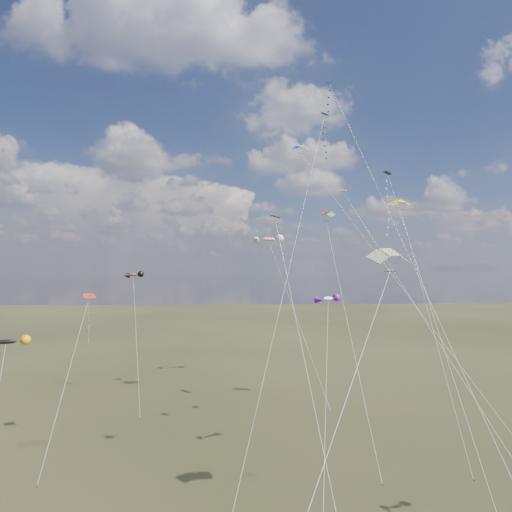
{
  "coord_description": "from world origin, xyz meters",
  "views": [
    {
      "loc": [
        -2.15,
        -26.55,
        17.78
      ],
      "look_at": [
        0.0,
        18.0,
        19.0
      ],
      "focal_mm": 32.0,
      "sensor_mm": 36.0,
      "label": 1
    }
  ],
  "objects": [
    {
      "name": "diamond_black_high",
      "position": [
        7.96,
        25.79,
        31.4
      ],
      "size": [
        11.64,
        20.91,
        36.57
      ],
      "color": "black",
      "rests_on": "ground"
    },
    {
      "name": "diamond_navy_tall",
      "position": [
        9.95,
        24.14,
        34.42
      ],
      "size": [
        6.34,
        32.22,
        40.5
      ],
      "color": "#131354",
      "rests_on": "ground"
    },
    {
      "name": "diamond_black_mid",
      "position": [
        2.14,
        7.77,
        15.91
      ],
      "size": [
        3.64,
        13.46,
        22.28
      ],
      "color": "black",
      "rests_on": "ground"
    },
    {
      "name": "diamond_red_low",
      "position": [
        -16.64,
        19.4,
        12.39
      ],
      "size": [
        2.34,
        8.73,
        15.26
      ],
      "color": "red",
      "rests_on": "ground"
    },
    {
      "name": "diamond_navy_right",
      "position": [
        13.47,
        17.84,
        23.06
      ],
      "size": [
        1.96,
        17.95,
        27.64
      ],
      "color": "#10204B",
      "rests_on": "ground"
    },
    {
      "name": "diamond_orange_center",
      "position": [
        11.81,
        11.9,
        17.17
      ],
      "size": [
        11.0,
        16.3,
        25.56
      ],
      "color": "#C15802",
      "rests_on": "ground"
    },
    {
      "name": "parafoil_yellow",
      "position": [
        18.12,
        27.75,
        25.85
      ],
      "size": [
        2.31,
        17.37,
        26.57
      ],
      "color": "#E5D203",
      "rests_on": "ground"
    },
    {
      "name": "parafoil_blue_white",
      "position": [
        6.3,
        29.02,
        32.68
      ],
      "size": [
        18.16,
        22.07,
        33.53
      ],
      "color": "blue",
      "rests_on": "ground"
    },
    {
      "name": "parafoil_striped",
      "position": [
        8.28,
        3.5,
        18.84
      ],
      "size": [
        12.41,
        14.07,
        19.63
      ],
      "color": "yellow",
      "rests_on": "ground"
    },
    {
      "name": "parafoil_tricolor",
      "position": [
        8.97,
        27.89,
        24.34
      ],
      "size": [
        2.37,
        18.5,
        25.06
      ],
      "color": "#CDC310",
      "rests_on": "ground"
    },
    {
      "name": "novelty_black_orange",
      "position": [
        -23.08,
        16.51,
        11.03
      ],
      "size": [
        4.36,
        9.6,
        11.55
      ],
      "color": "black",
      "rests_on": "ground"
    },
    {
      "name": "novelty_orange_black",
      "position": [
        -16.16,
        37.65,
        16.82
      ],
      "size": [
        4.56,
        10.59,
        17.39
      ],
      "color": "#C24612",
      "rests_on": "ground"
    },
    {
      "name": "novelty_white_purple",
      "position": [
        6.42,
        14.62,
        14.95
      ],
      "size": [
        4.15,
        12.89,
        15.45
      ],
      "color": "white",
      "rests_on": "ground"
    },
    {
      "name": "novelty_redwhite_stripe",
      "position": [
        3.28,
        44.76,
        22.36
      ],
      "size": [
        8.82,
        16.12,
        23.12
      ],
      "color": "red",
      "rests_on": "ground"
    }
  ]
}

